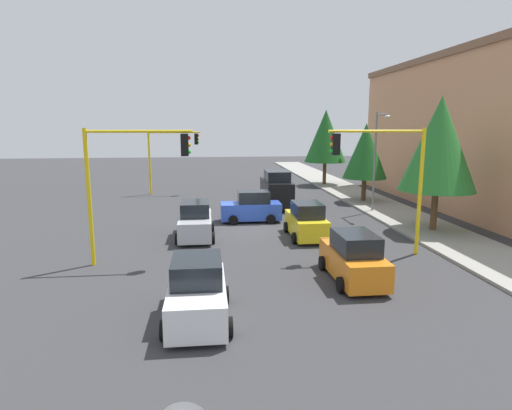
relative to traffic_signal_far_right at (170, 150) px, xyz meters
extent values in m
plane|color=#353538|center=(14.00, 5.69, -3.98)|extent=(120.00, 120.00, 0.00)
cube|color=gray|center=(9.00, 16.19, -3.91)|extent=(80.00, 4.00, 0.15)
cube|color=silver|center=(26.30, 2.69, -3.98)|extent=(2.20, 0.36, 0.01)
cone|color=silver|center=(25.00, 2.69, -3.98)|extent=(0.01, 1.10, 1.10)
cube|color=tan|center=(8.42, 24.19, 1.38)|extent=(25.52, 9.00, 10.72)
cube|color=brown|center=(8.42, 24.19, 6.99)|extent=(25.82, 9.30, 0.50)
cylinder|color=yellow|center=(0.00, -1.81, -1.17)|extent=(0.18, 0.18, 5.62)
cylinder|color=yellow|center=(0.00, 0.44, 1.49)|extent=(0.12, 4.50, 0.12)
cube|color=black|center=(0.00, 2.33, 0.91)|extent=(0.36, 0.32, 0.96)
sphere|color=red|center=(0.00, 2.51, 1.21)|extent=(0.18, 0.18, 0.18)
sphere|color=yellow|center=(0.00, 2.51, 0.91)|extent=(0.18, 0.18, 0.18)
sphere|color=green|center=(0.00, 2.51, 0.61)|extent=(0.18, 0.18, 0.18)
cylinder|color=yellow|center=(20.00, 13.19, -0.99)|extent=(0.18, 0.18, 5.99)
cylinder|color=yellow|center=(20.00, 10.94, 1.85)|extent=(0.12, 4.50, 0.12)
cube|color=black|center=(20.00, 9.05, 1.27)|extent=(0.36, 0.32, 0.96)
sphere|color=red|center=(20.00, 8.87, 1.57)|extent=(0.18, 0.18, 0.18)
sphere|color=yellow|center=(20.00, 8.87, 1.27)|extent=(0.18, 0.18, 0.18)
sphere|color=green|center=(20.00, 8.87, 0.97)|extent=(0.18, 0.18, 0.18)
cylinder|color=yellow|center=(20.00, -1.81, -0.99)|extent=(0.18, 0.18, 5.99)
cylinder|color=yellow|center=(20.00, 0.44, 1.86)|extent=(0.12, 4.50, 0.12)
cube|color=black|center=(20.00, 2.33, 1.28)|extent=(0.36, 0.32, 0.96)
sphere|color=red|center=(20.00, 2.51, 1.58)|extent=(0.18, 0.18, 0.18)
sphere|color=yellow|center=(20.00, 2.51, 1.28)|extent=(0.18, 0.18, 0.18)
sphere|color=green|center=(20.00, 2.51, 0.98)|extent=(0.18, 0.18, 0.18)
cylinder|color=slate|center=(10.00, 14.89, -0.48)|extent=(0.14, 0.14, 7.00)
cylinder|color=slate|center=(10.90, 14.89, 2.82)|extent=(1.80, 0.10, 0.10)
ellipsoid|color=silver|center=(11.80, 14.89, 2.67)|extent=(0.56, 0.28, 0.20)
cylinder|color=brown|center=(-4.00, 15.19, -2.68)|extent=(0.36, 0.36, 2.61)
cone|color=#1E6023|center=(-4.00, 15.19, 1.04)|extent=(4.18, 4.18, 5.23)
cylinder|color=brown|center=(16.00, 16.19, -2.66)|extent=(0.36, 0.36, 2.64)
cone|color=#28752D|center=(16.00, 16.19, 1.10)|extent=(4.23, 4.23, 5.28)
cylinder|color=brown|center=(6.00, 15.69, -2.91)|extent=(0.36, 0.36, 2.15)
cone|color=#1E6023|center=(6.00, 15.69, 0.13)|extent=(3.45, 3.45, 4.31)
cube|color=black|center=(7.17, 8.42, -2.89)|extent=(4.80, 1.90, 1.85)
cube|color=black|center=(7.41, 8.42, -1.59)|extent=(2.50, 1.67, 0.76)
cylinder|color=black|center=(5.68, 7.41, -3.68)|extent=(0.60, 0.20, 0.60)
cylinder|color=black|center=(5.68, 9.43, -3.68)|extent=(0.60, 0.20, 0.60)
cylinder|color=black|center=(8.66, 7.41, -3.68)|extent=(0.60, 0.20, 0.60)
cylinder|color=black|center=(8.66, 9.43, -3.68)|extent=(0.60, 0.20, 0.60)
cube|color=#B2B5BA|center=(15.73, 2.57, -3.29)|extent=(4.19, 1.73, 1.05)
cube|color=black|center=(15.52, 2.57, -2.39)|extent=(2.18, 1.52, 0.76)
cylinder|color=black|center=(17.02, 3.50, -3.68)|extent=(0.60, 0.20, 0.60)
cylinder|color=black|center=(17.02, 1.65, -3.68)|extent=(0.60, 0.20, 0.60)
cylinder|color=black|center=(14.43, 3.50, -3.68)|extent=(0.60, 0.20, 0.60)
cylinder|color=black|center=(14.43, 1.65, -3.68)|extent=(0.60, 0.20, 0.60)
cube|color=orange|center=(23.06, 8.98, -3.29)|extent=(4.16, 1.65, 1.05)
cube|color=black|center=(23.27, 8.98, -2.39)|extent=(2.16, 1.45, 0.76)
cylinder|color=black|center=(21.77, 8.09, -3.68)|extent=(0.60, 0.20, 0.60)
cylinder|color=black|center=(21.77, 9.87, -3.68)|extent=(0.60, 0.20, 0.60)
cylinder|color=black|center=(24.35, 8.09, -3.68)|extent=(0.60, 0.20, 0.60)
cylinder|color=black|center=(24.35, 9.87, -3.68)|extent=(0.60, 0.20, 0.60)
cube|color=blue|center=(12.00, 5.99, -3.29)|extent=(1.66, 3.81, 1.05)
cube|color=black|center=(12.00, 6.18, -2.39)|extent=(1.46, 1.98, 0.76)
cylinder|color=black|center=(12.89, 4.81, -3.68)|extent=(0.20, 0.60, 0.60)
cylinder|color=black|center=(11.11, 4.81, -3.68)|extent=(0.20, 0.60, 0.60)
cylinder|color=black|center=(12.89, 7.17, -3.68)|extent=(0.20, 0.60, 0.60)
cylinder|color=black|center=(11.11, 7.17, -3.68)|extent=(0.20, 0.60, 0.60)
cube|color=white|center=(26.04, 2.90, -3.29)|extent=(3.99, 1.77, 1.05)
cube|color=black|center=(25.84, 2.90, -2.39)|extent=(2.07, 1.56, 0.76)
cylinder|color=black|center=(27.28, 3.84, -3.68)|extent=(0.60, 0.20, 0.60)
cylinder|color=black|center=(27.28, 1.95, -3.68)|extent=(0.60, 0.20, 0.60)
cylinder|color=black|center=(24.81, 3.84, -3.68)|extent=(0.60, 0.20, 0.60)
cylinder|color=black|center=(24.81, 1.95, -3.68)|extent=(0.60, 0.20, 0.60)
cube|color=yellow|center=(16.32, 8.63, -3.29)|extent=(3.96, 1.67, 1.05)
cube|color=black|center=(16.52, 8.63, -2.39)|extent=(2.06, 1.47, 0.76)
cylinder|color=black|center=(15.10, 7.73, -3.68)|extent=(0.60, 0.20, 0.60)
cylinder|color=black|center=(15.10, 9.52, -3.68)|extent=(0.60, 0.20, 0.60)
cylinder|color=black|center=(17.55, 7.73, -3.68)|extent=(0.60, 0.20, 0.60)
cylinder|color=black|center=(17.55, 9.52, -3.68)|extent=(0.60, 0.20, 0.60)
camera|label=1|loc=(39.04, 3.31, 2.12)|focal=30.31mm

